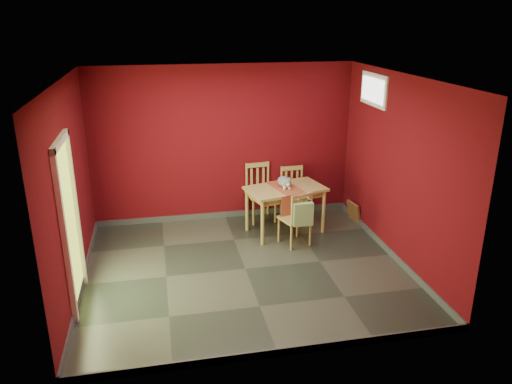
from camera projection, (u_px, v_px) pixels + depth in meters
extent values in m
plane|color=#2D342D|center=(245.00, 269.00, 7.18)|extent=(4.50, 4.50, 0.00)
plane|color=#56080F|center=(224.00, 144.00, 8.57)|extent=(4.50, 0.00, 4.50)
plane|color=#56080F|center=(281.00, 243.00, 4.88)|extent=(4.50, 0.00, 4.50)
plane|color=#56080F|center=(70.00, 191.00, 6.30)|extent=(0.00, 4.00, 4.00)
plane|color=#56080F|center=(399.00, 170.00, 7.15)|extent=(0.00, 4.00, 4.00)
plane|color=white|center=(244.00, 78.00, 6.27)|extent=(4.50, 4.50, 0.00)
cube|color=#3F4244|center=(225.00, 214.00, 8.99)|extent=(4.50, 0.02, 0.10)
cube|color=#3F4244|center=(279.00, 352.00, 5.33)|extent=(4.50, 0.02, 0.10)
cube|color=#3F4244|center=(83.00, 282.00, 6.74)|extent=(0.03, 4.00, 0.10)
cube|color=#3F4244|center=(390.00, 252.00, 7.58)|extent=(0.03, 4.00, 0.10)
cube|color=#B7D838|center=(69.00, 227.00, 6.04)|extent=(0.02, 0.85, 2.05)
cube|color=white|center=(65.00, 240.00, 5.60)|extent=(0.06, 0.08, 2.13)
cube|color=white|center=(76.00, 210.00, 6.46)|extent=(0.06, 0.08, 2.13)
cube|color=white|center=(60.00, 141.00, 5.68)|extent=(0.06, 1.01, 0.08)
cube|color=white|center=(374.00, 90.00, 7.73)|extent=(0.03, 0.90, 0.50)
cube|color=white|center=(373.00, 90.00, 7.73)|extent=(0.02, 0.76, 0.36)
cube|color=silver|center=(311.00, 195.00, 9.21)|extent=(0.08, 0.02, 0.12)
cube|color=tan|center=(286.00, 189.00, 8.16)|extent=(1.38, 0.99, 0.04)
cube|color=tan|center=(286.00, 193.00, 8.19)|extent=(1.23, 0.84, 0.10)
cylinder|color=tan|center=(263.00, 223.00, 7.81)|extent=(0.06, 0.06, 0.74)
cylinder|color=tan|center=(247.00, 210.00, 8.33)|extent=(0.06, 0.06, 0.74)
cylinder|color=tan|center=(324.00, 212.00, 8.26)|extent=(0.06, 0.06, 0.74)
cylinder|color=tan|center=(305.00, 200.00, 8.77)|extent=(0.06, 0.06, 0.74)
cube|color=#9E432B|center=(286.00, 187.00, 8.15)|extent=(0.52, 0.81, 0.01)
cube|color=#9E432B|center=(291.00, 206.00, 7.87)|extent=(0.35, 0.09, 0.37)
cube|color=tan|center=(261.00, 194.00, 8.75)|extent=(0.51, 0.51, 0.04)
cylinder|color=tan|center=(253.00, 213.00, 8.59)|extent=(0.04, 0.04, 0.46)
cylinder|color=tan|center=(247.00, 205.00, 8.95)|extent=(0.04, 0.04, 0.46)
cylinder|color=tan|center=(275.00, 210.00, 8.71)|extent=(0.04, 0.04, 0.46)
cylinder|color=tan|center=(268.00, 202.00, 9.07)|extent=(0.04, 0.04, 0.46)
cylinder|color=tan|center=(247.00, 177.00, 8.78)|extent=(0.04, 0.04, 0.50)
cylinder|color=tan|center=(268.00, 175.00, 8.89)|extent=(0.04, 0.04, 0.50)
cube|color=tan|center=(257.00, 165.00, 8.76)|extent=(0.43, 0.08, 0.08)
cube|color=tan|center=(251.00, 179.00, 8.82)|extent=(0.04, 0.03, 0.39)
cube|color=tan|center=(257.00, 178.00, 8.85)|extent=(0.04, 0.03, 0.39)
cube|color=tan|center=(263.00, 178.00, 8.88)|extent=(0.04, 0.03, 0.39)
cube|color=tan|center=(294.00, 195.00, 8.77)|extent=(0.45, 0.45, 0.04)
cylinder|color=tan|center=(287.00, 213.00, 8.64)|extent=(0.04, 0.04, 0.43)
cylinder|color=tan|center=(281.00, 205.00, 8.98)|extent=(0.04, 0.04, 0.43)
cylinder|color=tan|center=(308.00, 211.00, 8.72)|extent=(0.04, 0.04, 0.43)
cylinder|color=tan|center=(301.00, 203.00, 9.06)|extent=(0.04, 0.04, 0.43)
cylinder|color=tan|center=(282.00, 179.00, 8.81)|extent=(0.04, 0.04, 0.47)
cylinder|color=tan|center=(302.00, 178.00, 8.90)|extent=(0.04, 0.04, 0.47)
cube|color=tan|center=(292.00, 168.00, 8.79)|extent=(0.40, 0.05, 0.07)
cube|color=tan|center=(286.00, 181.00, 8.85)|extent=(0.04, 0.02, 0.36)
cube|color=tan|center=(292.00, 181.00, 8.87)|extent=(0.04, 0.02, 0.36)
cube|color=tan|center=(297.00, 180.00, 8.89)|extent=(0.04, 0.02, 0.36)
cube|color=tan|center=(295.00, 219.00, 7.83)|extent=(0.53, 0.53, 0.04)
cylinder|color=tan|center=(297.00, 225.00, 8.14)|extent=(0.04, 0.04, 0.41)
cylinder|color=tan|center=(310.00, 233.00, 7.84)|extent=(0.04, 0.04, 0.41)
cylinder|color=tan|center=(279.00, 230.00, 7.97)|extent=(0.04, 0.04, 0.41)
cylinder|color=tan|center=(291.00, 238.00, 7.67)|extent=(0.04, 0.04, 0.41)
cylinder|color=tan|center=(311.00, 206.00, 7.69)|extent=(0.04, 0.04, 0.45)
cylinder|color=tan|center=(292.00, 210.00, 7.52)|extent=(0.04, 0.04, 0.45)
cube|color=tan|center=(302.00, 196.00, 7.54)|extent=(0.37, 0.15, 0.07)
cube|color=tan|center=(307.00, 209.00, 7.66)|extent=(0.04, 0.03, 0.35)
cube|color=tan|center=(302.00, 210.00, 7.62)|extent=(0.04, 0.03, 0.35)
cube|color=tan|center=(296.00, 211.00, 7.57)|extent=(0.04, 0.03, 0.35)
cube|color=#7DA066|center=(303.00, 214.00, 7.55)|extent=(0.30, 0.10, 0.36)
cylinder|color=#7DA066|center=(297.00, 198.00, 7.51)|extent=(0.02, 0.15, 0.02)
cylinder|color=#7DA066|center=(308.00, 198.00, 7.54)|extent=(0.02, 0.15, 0.02)
cube|color=brown|center=(354.00, 212.00, 8.77)|extent=(0.17, 0.37, 0.35)
cube|color=black|center=(353.00, 212.00, 8.77)|extent=(0.11, 0.26, 0.25)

